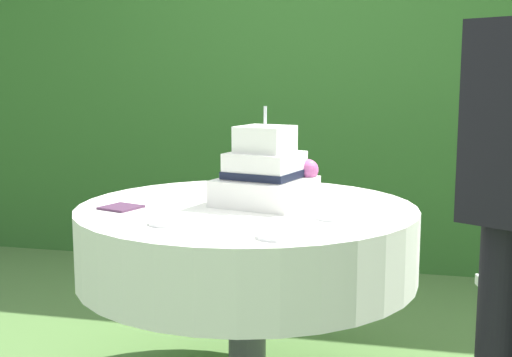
{
  "coord_description": "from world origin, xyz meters",
  "views": [
    {
      "loc": [
        0.59,
        -2.37,
        1.25
      ],
      "look_at": [
        0.03,
        0.02,
        0.87
      ],
      "focal_mm": 46.69,
      "sensor_mm": 36.0,
      "label": 1
    }
  ],
  "objects_px": {
    "napkin_stack": "(121,207)",
    "cake_table": "(247,241)",
    "serving_plate_near": "(169,222)",
    "wedding_cake": "(266,174)",
    "serving_plate_far": "(276,236)",
    "serving_plate_left": "(333,217)"
  },
  "relations": [
    {
      "from": "cake_table",
      "to": "napkin_stack",
      "type": "relative_size",
      "value": 10.13
    },
    {
      "from": "serving_plate_near",
      "to": "napkin_stack",
      "type": "xyz_separation_m",
      "value": [
        -0.26,
        0.2,
        -0.0
      ]
    },
    {
      "from": "wedding_cake",
      "to": "napkin_stack",
      "type": "xyz_separation_m",
      "value": [
        -0.5,
        -0.21,
        -0.11
      ]
    },
    {
      "from": "cake_table",
      "to": "wedding_cake",
      "type": "height_order",
      "value": "wedding_cake"
    },
    {
      "from": "cake_table",
      "to": "napkin_stack",
      "type": "xyz_separation_m",
      "value": [
        -0.43,
        -0.16,
        0.14
      ]
    },
    {
      "from": "napkin_stack",
      "to": "cake_table",
      "type": "bearing_deg",
      "value": 20.4
    },
    {
      "from": "serving_plate_far",
      "to": "wedding_cake",
      "type": "bearing_deg",
      "value": 105.36
    },
    {
      "from": "serving_plate_left",
      "to": "serving_plate_far",
      "type": "bearing_deg",
      "value": -113.54
    },
    {
      "from": "cake_table",
      "to": "serving_plate_near",
      "type": "bearing_deg",
      "value": -115.22
    },
    {
      "from": "serving_plate_near",
      "to": "napkin_stack",
      "type": "distance_m",
      "value": 0.33
    },
    {
      "from": "wedding_cake",
      "to": "napkin_stack",
      "type": "relative_size",
      "value": 3.13
    },
    {
      "from": "serving_plate_far",
      "to": "serving_plate_near",
      "type": "bearing_deg",
      "value": 164.28
    },
    {
      "from": "wedding_cake",
      "to": "serving_plate_left",
      "type": "xyz_separation_m",
      "value": [
        0.28,
        -0.21,
        -0.11
      ]
    },
    {
      "from": "napkin_stack",
      "to": "serving_plate_left",
      "type": "bearing_deg",
      "value": 0.09
    },
    {
      "from": "napkin_stack",
      "to": "serving_plate_far",
      "type": "bearing_deg",
      "value": -25.88
    },
    {
      "from": "serving_plate_near",
      "to": "napkin_stack",
      "type": "height_order",
      "value": "serving_plate_near"
    },
    {
      "from": "cake_table",
      "to": "napkin_stack",
      "type": "bearing_deg",
      "value": -159.6
    },
    {
      "from": "wedding_cake",
      "to": "serving_plate_far",
      "type": "height_order",
      "value": "wedding_cake"
    },
    {
      "from": "cake_table",
      "to": "wedding_cake",
      "type": "xyz_separation_m",
      "value": [
        0.06,
        0.05,
        0.25
      ]
    },
    {
      "from": "wedding_cake",
      "to": "serving_plate_near",
      "type": "height_order",
      "value": "wedding_cake"
    },
    {
      "from": "napkin_stack",
      "to": "wedding_cake",
      "type": "bearing_deg",
      "value": 22.59
    },
    {
      "from": "wedding_cake",
      "to": "serving_plate_left",
      "type": "bearing_deg",
      "value": -36.52
    }
  ]
}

